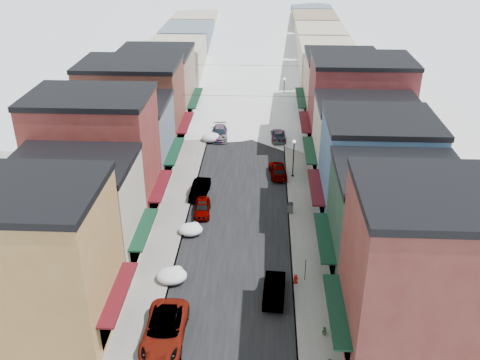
# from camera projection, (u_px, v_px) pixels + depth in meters

# --- Properties ---
(road) EXTENTS (10.00, 160.00, 0.01)m
(road) POSITION_uv_depth(u_px,v_px,m) (250.00, 94.00, 88.75)
(road) COLOR black
(road) RESTS_ON ground
(sidewalk_left) EXTENTS (3.20, 160.00, 0.15)m
(sidewalk_left) POSITION_uv_depth(u_px,v_px,m) (211.00, 93.00, 89.00)
(sidewalk_left) COLOR gray
(sidewalk_left) RESTS_ON ground
(sidewalk_right) EXTENTS (3.20, 160.00, 0.15)m
(sidewalk_right) POSITION_uv_depth(u_px,v_px,m) (290.00, 95.00, 88.43)
(sidewalk_right) COLOR gray
(sidewalk_right) RESTS_ON ground
(curb_left) EXTENTS (0.10, 160.00, 0.15)m
(curb_left) POSITION_uv_depth(u_px,v_px,m) (220.00, 94.00, 88.94)
(curb_left) COLOR slate
(curb_left) RESTS_ON ground
(curb_right) EXTENTS (0.10, 160.00, 0.15)m
(curb_right) POSITION_uv_depth(u_px,v_px,m) (281.00, 95.00, 88.50)
(curb_right) COLOR slate
(curb_right) RESTS_ON ground
(bldg_l_yellow) EXTENTS (11.30, 8.70, 11.50)m
(bldg_l_yellow) POSITION_uv_depth(u_px,v_px,m) (35.00, 261.00, 36.81)
(bldg_l_yellow) COLOR #AF7E40
(bldg_l_yellow) RESTS_ON ground
(bldg_l_cream) EXTENTS (11.30, 8.20, 9.50)m
(bldg_l_cream) POSITION_uv_depth(u_px,v_px,m) (76.00, 212.00, 44.84)
(bldg_l_cream) COLOR beige
(bldg_l_cream) RESTS_ON ground
(bldg_l_brick_near) EXTENTS (12.30, 8.20, 12.50)m
(bldg_l_brick_near) POSITION_uv_depth(u_px,v_px,m) (96.00, 156.00, 51.31)
(bldg_l_brick_near) COLOR maroon
(bldg_l_brick_near) RESTS_ON ground
(bldg_l_grayblue) EXTENTS (11.30, 9.20, 9.00)m
(bldg_l_grayblue) POSITION_uv_depth(u_px,v_px,m) (124.00, 139.00, 59.66)
(bldg_l_grayblue) COLOR slate
(bldg_l_grayblue) RESTS_ON ground
(bldg_l_brick_far) EXTENTS (13.30, 9.20, 11.00)m
(bldg_l_brick_far) POSITION_uv_depth(u_px,v_px,m) (133.00, 104.00, 67.27)
(bldg_l_brick_far) COLOR brown
(bldg_l_brick_far) RESTS_ON ground
(bldg_l_tan) EXTENTS (11.30, 11.20, 10.00)m
(bldg_l_tan) POSITION_uv_depth(u_px,v_px,m) (156.00, 85.00, 76.37)
(bldg_l_tan) COLOR #90735F
(bldg_l_tan) RESTS_ON ground
(bldg_r_brick_near) EXTENTS (12.30, 9.20, 12.50)m
(bldg_r_brick_near) POSITION_uv_depth(u_px,v_px,m) (435.00, 276.00, 34.53)
(bldg_r_brick_near) COLOR maroon
(bldg_r_brick_near) RESTS_ON ground
(bldg_r_green) EXTENTS (11.30, 9.20, 9.50)m
(bldg_r_green) POSITION_uv_depth(u_px,v_px,m) (395.00, 223.00, 43.25)
(bldg_r_green) COLOR #1B3929
(bldg_r_green) RESTS_ON ground
(bldg_r_blue) EXTENTS (11.30, 9.20, 10.50)m
(bldg_r_blue) POSITION_uv_depth(u_px,v_px,m) (376.00, 169.00, 51.05)
(bldg_r_blue) COLOR #3F638E
(bldg_r_blue) RESTS_ON ground
(bldg_r_cream) EXTENTS (12.30, 9.20, 9.00)m
(bldg_r_cream) POSITION_uv_depth(u_px,v_px,m) (365.00, 140.00, 59.38)
(bldg_r_cream) COLOR beige
(bldg_r_cream) RESTS_ON ground
(bldg_r_brick_far) EXTENTS (13.30, 9.20, 11.50)m
(bldg_r_brick_far) POSITION_uv_depth(u_px,v_px,m) (359.00, 104.00, 66.82)
(bldg_r_brick_far) COLOR maroon
(bldg_r_brick_far) RESTS_ON ground
(bldg_r_tan) EXTENTS (11.30, 11.20, 9.50)m
(bldg_r_tan) POSITION_uv_depth(u_px,v_px,m) (341.00, 87.00, 76.23)
(bldg_r_tan) COLOR tan
(bldg_r_tan) RESTS_ON ground
(distant_blocks) EXTENTS (34.00, 55.00, 8.00)m
(distant_blocks) POSITION_uv_depth(u_px,v_px,m) (254.00, 40.00, 107.44)
(distant_blocks) COLOR gray
(distant_blocks) RESTS_ON ground
(overhead_cables) EXTENTS (16.40, 15.04, 0.04)m
(overhead_cables) POSITION_uv_depth(u_px,v_px,m) (248.00, 79.00, 74.81)
(overhead_cables) COLOR black
(overhead_cables) RESTS_ON ground
(car_white_suv) EXTENTS (2.95, 6.29, 1.74)m
(car_white_suv) POSITION_uv_depth(u_px,v_px,m) (165.00, 330.00, 37.74)
(car_white_suv) COLOR silver
(car_white_suv) RESTS_ON ground
(car_silver_sedan) EXTENTS (1.79, 4.00, 1.33)m
(car_silver_sedan) POSITION_uv_depth(u_px,v_px,m) (202.00, 208.00, 53.64)
(car_silver_sedan) COLOR #A0A2A8
(car_silver_sedan) RESTS_ON ground
(car_dark_hatch) EXTENTS (1.97, 4.67, 1.50)m
(car_dark_hatch) POSITION_uv_depth(u_px,v_px,m) (200.00, 189.00, 57.04)
(car_dark_hatch) COLOR black
(car_dark_hatch) RESTS_ON ground
(car_silver_wagon) EXTENTS (2.36, 5.08, 1.44)m
(car_silver_wagon) POSITION_uv_depth(u_px,v_px,m) (220.00, 133.00, 71.49)
(car_silver_wagon) COLOR #96989E
(car_silver_wagon) RESTS_ON ground
(car_green_sedan) EXTENTS (1.91, 4.78, 1.55)m
(car_green_sedan) POSITION_uv_depth(u_px,v_px,m) (274.00, 289.00, 42.00)
(car_green_sedan) COLOR black
(car_green_sedan) RESTS_ON ground
(car_gray_suv) EXTENTS (2.27, 4.69, 1.54)m
(car_gray_suv) POSITION_uv_depth(u_px,v_px,m) (278.00, 170.00, 61.24)
(car_gray_suv) COLOR gray
(car_gray_suv) RESTS_ON ground
(car_black_sedan) EXTENTS (2.10, 4.79, 1.37)m
(car_black_sedan) POSITION_uv_depth(u_px,v_px,m) (278.00, 135.00, 70.90)
(car_black_sedan) COLOR black
(car_black_sedan) RESTS_ON ground
(car_lane_silver) EXTENTS (1.97, 4.81, 1.63)m
(car_lane_silver) POSITION_uv_depth(u_px,v_px,m) (242.00, 104.00, 81.70)
(car_lane_silver) COLOR gray
(car_lane_silver) RESTS_ON ground
(car_lane_white) EXTENTS (2.84, 5.33, 1.42)m
(car_lane_white) POSITION_uv_depth(u_px,v_px,m) (264.00, 79.00, 94.64)
(car_lane_white) COLOR white
(car_lane_white) RESTS_ON ground
(fire_hydrant) EXTENTS (0.47, 0.35, 0.80)m
(fire_hydrant) POSITION_uv_depth(u_px,v_px,m) (296.00, 279.00, 43.52)
(fire_hydrant) COLOR red
(fire_hydrant) RESTS_ON sidewalk_right
(parking_sign) EXTENTS (0.09, 0.27, 2.02)m
(parking_sign) POSITION_uv_depth(u_px,v_px,m) (305.00, 268.00, 43.48)
(parking_sign) COLOR black
(parking_sign) RESTS_ON sidewalk_right
(trash_can) EXTENTS (0.61, 0.61, 1.04)m
(trash_can) POSITION_uv_depth(u_px,v_px,m) (290.00, 208.00, 53.63)
(trash_can) COLOR slate
(trash_can) RESTS_ON sidewalk_right
(streetlamp_near) EXTENTS (0.37, 0.37, 4.46)m
(streetlamp_near) POSITION_uv_depth(u_px,v_px,m) (294.00, 153.00, 59.96)
(streetlamp_near) COLOR black
(streetlamp_near) RESTS_ON sidewalk_right
(streetlamp_far) EXTENTS (0.35, 0.35, 4.22)m
(streetlamp_far) POSITION_uv_depth(u_px,v_px,m) (284.00, 87.00, 82.79)
(streetlamp_far) COLOR black
(streetlamp_far) RESTS_ON sidewalk_right
(planter_far) EXTENTS (0.47, 0.47, 0.59)m
(planter_far) POSITION_uv_depth(u_px,v_px,m) (324.00, 331.00, 38.25)
(planter_far) COLOR #385F2B
(planter_far) RESTS_ON sidewalk_right
(snow_pile_near) EXTENTS (2.52, 2.75, 1.06)m
(snow_pile_near) POSITION_uv_depth(u_px,v_px,m) (172.00, 275.00, 43.97)
(snow_pile_near) COLOR white
(snow_pile_near) RESTS_ON ground
(snow_pile_mid) EXTENTS (2.29, 2.61, 0.97)m
(snow_pile_mid) POSITION_uv_depth(u_px,v_px,m) (191.00, 229.00, 50.42)
(snow_pile_mid) COLOR white
(snow_pile_mid) RESTS_ON ground
(snow_pile_far) EXTENTS (2.68, 2.85, 1.13)m
(snow_pile_far) POSITION_uv_depth(u_px,v_px,m) (212.00, 137.00, 70.59)
(snow_pile_far) COLOR white
(snow_pile_far) RESTS_ON ground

